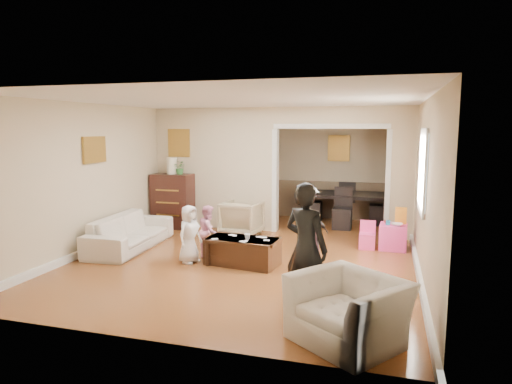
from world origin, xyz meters
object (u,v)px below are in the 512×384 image
(armchair_front, at_px, (348,310))
(coffee_table, at_px, (242,251))
(cyan_cup, at_px, (388,222))
(adult_person, at_px, (306,248))
(play_table, at_px, (393,237))
(coffee_cup, at_px, (247,237))
(child_toddler, at_px, (315,234))
(child_kneel_a, at_px, (189,234))
(dining_table, at_px, (345,208))
(dresser, at_px, (173,201))
(armchair_back, at_px, (242,218))
(table_lamp, at_px, (172,166))
(sofa, at_px, (130,232))
(child_kneel_b, at_px, (209,231))

(armchair_front, height_order, coffee_table, armchair_front)
(coffee_table, distance_m, cyan_cup, 2.76)
(adult_person, bearing_deg, play_table, -81.74)
(play_table, bearing_deg, coffee_cup, -142.83)
(cyan_cup, bearing_deg, child_toddler, -144.53)
(child_kneel_a, bearing_deg, dining_table, -10.70)
(dresser, bearing_deg, armchair_back, -8.36)
(table_lamp, xyz_separation_m, play_table, (4.64, -0.53, -1.13))
(armchair_back, height_order, coffee_table, armchair_back)
(dining_table, xyz_separation_m, child_toddler, (-0.23, -2.96, 0.05))
(child_kneel_a, bearing_deg, sofa, 87.73)
(armchair_front, height_order, child_kneel_a, child_kneel_a)
(armchair_front, relative_size, dining_table, 0.52)
(sofa, height_order, dining_table, dining_table)
(sofa, xyz_separation_m, armchair_back, (1.64, 1.54, 0.05))
(armchair_front, height_order, coffee_cup, armchair_front)
(coffee_table, height_order, child_toddler, child_toddler)
(child_kneel_a, distance_m, child_kneel_b, 0.48)
(table_lamp, height_order, child_kneel_a, table_lamp)
(table_lamp, distance_m, coffee_cup, 3.39)
(play_table, bearing_deg, coffee_table, -144.85)
(dining_table, height_order, child_toddler, child_toddler)
(armchair_back, bearing_deg, sofa, 48.28)
(armchair_front, height_order, child_kneel_b, child_kneel_b)
(armchair_back, xyz_separation_m, play_table, (2.97, -0.28, -0.12))
(table_lamp, distance_m, dining_table, 4.04)
(table_lamp, distance_m, child_toddler, 3.77)
(table_lamp, distance_m, cyan_cup, 4.65)
(play_table, distance_m, adult_person, 3.45)
(cyan_cup, bearing_deg, dresser, 172.74)
(dresser, distance_m, child_toddler, 3.65)
(armchair_front, height_order, child_toddler, child_toddler)
(coffee_cup, bearing_deg, armchair_front, -51.24)
(armchair_front, bearing_deg, table_lamp, 169.62)
(dining_table, bearing_deg, play_table, -60.72)
(coffee_cup, bearing_deg, child_kneel_b, 156.37)
(dresser, xyz_separation_m, coffee_cup, (2.41, -2.22, -0.12))
(armchair_back, xyz_separation_m, table_lamp, (-1.67, 0.25, 1.01))
(dresser, relative_size, coffee_table, 1.04)
(armchair_back, distance_m, dresser, 1.70)
(child_toddler, bearing_deg, play_table, -176.97)
(adult_person, relative_size, child_kneel_a, 1.65)
(cyan_cup, bearing_deg, child_kneel_b, -156.22)
(armchair_front, distance_m, dresser, 6.07)
(coffee_table, distance_m, dining_table, 3.93)
(play_table, bearing_deg, table_lamp, 173.50)
(armchair_front, bearing_deg, dining_table, 131.80)
(sofa, bearing_deg, coffee_table, -102.63)
(coffee_table, height_order, cyan_cup, cyan_cup)
(coffee_cup, relative_size, child_kneel_b, 0.11)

